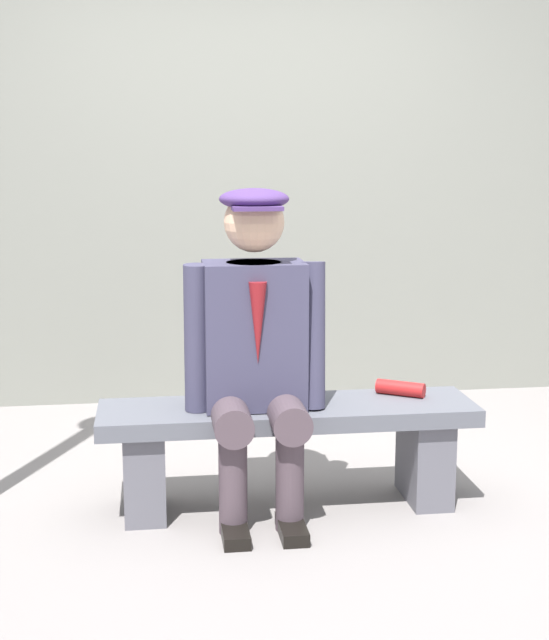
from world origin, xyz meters
TOP-DOWN VIEW (x-y plane):
  - ground_plane at (0.00, 0.00)m, footprint 30.00×30.00m
  - bench at (0.00, 0.00)m, footprint 1.52×0.39m
  - seated_man at (0.14, 0.05)m, footprint 0.57×0.54m
  - rolled_magazine at (-0.49, -0.08)m, footprint 0.20×0.16m
  - stadium_wall at (0.00, -1.79)m, footprint 12.00×0.24m

SIDE VIEW (x-z plane):
  - ground_plane at x=0.00m, z-range 0.00..0.00m
  - bench at x=0.00m, z-range 0.08..0.51m
  - rolled_magazine at x=-0.49m, z-range 0.43..0.49m
  - seated_man at x=0.14m, z-range 0.05..1.35m
  - stadium_wall at x=0.00m, z-range 0.00..2.43m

